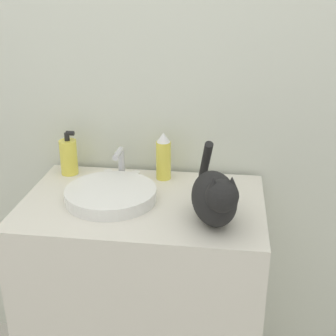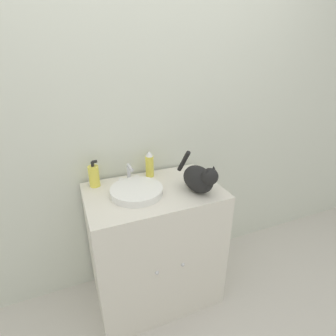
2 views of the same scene
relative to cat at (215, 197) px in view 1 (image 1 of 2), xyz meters
name	(u,v)px [view 1 (image 1 of 2)]	position (x,y,z in m)	size (l,w,h in m)	color
wall_back	(156,75)	(-0.25, 0.44, 0.28)	(6.00, 0.05, 2.50)	silver
vanity_cabinet	(145,303)	(-0.25, 0.13, -0.53)	(0.84, 0.56, 0.88)	silver
sink_basin	(111,194)	(-0.36, 0.12, -0.07)	(0.32, 0.32, 0.04)	white
faucet	(121,166)	(-0.36, 0.28, -0.04)	(0.14, 0.11, 0.13)	silver
cat	(215,197)	(0.00, 0.00, 0.00)	(0.19, 0.34, 0.24)	black
soap_bottle	(69,156)	(-0.58, 0.32, -0.02)	(0.07, 0.07, 0.18)	#EADB4C
spray_bottle	(163,157)	(-0.21, 0.33, 0.00)	(0.06, 0.06, 0.18)	#EADB4C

